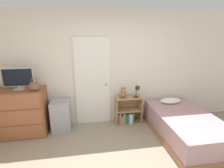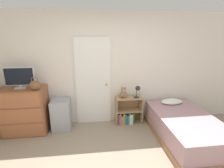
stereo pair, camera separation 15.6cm
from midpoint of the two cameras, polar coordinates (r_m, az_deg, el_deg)
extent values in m
cube|color=silver|center=(4.01, -3.00, 4.72)|extent=(10.00, 0.06, 2.55)
cube|color=white|center=(4.00, -7.39, 0.58)|extent=(0.80, 0.04, 2.01)
sphere|color=gold|center=(3.99, -2.99, -0.13)|extent=(0.06, 0.06, 0.06)
cube|color=brown|center=(4.14, -27.75, -8.08)|extent=(0.89, 0.53, 1.00)
cube|color=#9D5B39|center=(4.06, -28.29, -13.87)|extent=(0.82, 0.01, 0.29)
cube|color=#9D5B39|center=(3.91, -28.94, -9.66)|extent=(0.82, 0.01, 0.29)
cube|color=#9D5B39|center=(3.79, -29.61, -5.15)|extent=(0.82, 0.01, 0.29)
cube|color=#B7B7BC|center=(4.00, -28.96, -1.37)|extent=(0.20, 0.16, 0.02)
cylinder|color=#B7B7BC|center=(3.99, -29.02, -0.99)|extent=(0.04, 0.04, 0.04)
cube|color=#B7B7BC|center=(3.94, -29.42, 1.90)|extent=(0.58, 0.02, 0.38)
cube|color=black|center=(3.93, -29.49, 1.85)|extent=(0.55, 0.01, 0.34)
ellipsoid|color=brown|center=(3.71, -25.06, -0.69)|extent=(0.22, 0.14, 0.19)
torus|color=brown|center=(3.68, -25.26, 0.92)|extent=(0.13, 0.01, 0.13)
cube|color=#999EA8|center=(4.08, -17.40, -9.71)|extent=(0.40, 0.42, 0.68)
cube|color=tan|center=(4.15, 0.25, -8.75)|extent=(0.02, 0.30, 0.64)
cube|color=tan|center=(4.28, 8.11, -8.12)|extent=(0.02, 0.30, 0.64)
cube|color=tan|center=(4.34, 4.16, -12.21)|extent=(0.57, 0.30, 0.02)
cube|color=tan|center=(4.20, 4.24, -8.45)|extent=(0.57, 0.30, 0.02)
cube|color=tan|center=(4.08, 4.33, -4.44)|extent=(0.57, 0.30, 0.02)
cube|color=tan|center=(4.33, 3.79, -7.66)|extent=(0.60, 0.01, 0.64)
cube|color=#8C3F8C|center=(4.22, 0.95, -10.96)|extent=(0.03, 0.25, 0.26)
cube|color=tan|center=(4.21, 1.45, -10.82)|extent=(0.03, 0.24, 0.28)
cube|color=tan|center=(4.21, 2.07, -11.43)|extent=(0.04, 0.17, 0.21)
cube|color=tan|center=(4.20, 2.66, -11.01)|extent=(0.04, 0.17, 0.27)
cube|color=#338C4C|center=(4.22, 3.24, -11.00)|extent=(0.03, 0.18, 0.26)
cube|color=#3359B2|center=(4.23, 3.74, -11.19)|extent=(0.02, 0.16, 0.22)
cube|color=teal|center=(4.26, 4.15, -11.07)|extent=(0.03, 0.21, 0.21)
cube|color=white|center=(4.24, 4.64, -10.98)|extent=(0.03, 0.17, 0.24)
cube|color=white|center=(4.25, 5.15, -10.95)|extent=(0.04, 0.17, 0.24)
cube|color=#338C4C|center=(4.27, 5.64, -10.67)|extent=(0.03, 0.20, 0.26)
sphere|color=#8C6647|center=(4.02, 2.52, -3.33)|extent=(0.17, 0.17, 0.17)
sphere|color=#8C6647|center=(3.99, 2.54, -1.85)|extent=(0.10, 0.10, 0.10)
sphere|color=silver|center=(3.95, 2.67, -2.15)|extent=(0.04, 0.04, 0.04)
sphere|color=#8C6647|center=(3.97, 2.00, -1.35)|extent=(0.04, 0.04, 0.04)
sphere|color=#8C6647|center=(3.98, 3.09, -1.29)|extent=(0.04, 0.04, 0.04)
cylinder|color=#262628|center=(4.09, 6.75, -4.24)|extent=(0.12, 0.12, 0.01)
cylinder|color=#262628|center=(4.06, 6.79, -2.93)|extent=(0.01, 0.01, 0.19)
sphere|color=#262628|center=(4.01, 7.23, -1.27)|extent=(0.11, 0.11, 0.11)
cube|color=#996B47|center=(4.02, 21.45, -15.02)|extent=(1.12, 1.90, 0.12)
cube|color=#B28C93|center=(3.91, 21.83, -11.92)|extent=(1.09, 1.84, 0.37)
ellipsoid|color=white|center=(4.35, 17.59, -5.21)|extent=(0.50, 0.28, 0.12)
camera|label=1|loc=(0.08, -91.17, -0.34)|focal=28.00mm
camera|label=2|loc=(0.08, 88.83, 0.34)|focal=28.00mm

